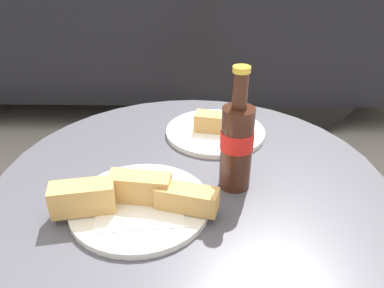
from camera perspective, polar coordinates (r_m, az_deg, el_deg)
bistro_table at (r=0.86m, az=-0.05°, el=-12.43°), size 0.79×0.79×0.71m
cola_bottle_left at (r=0.70m, az=6.83°, el=0.16°), size 0.06×0.06×0.24m
lunch_plate_near at (r=0.92m, az=3.57°, el=2.18°), size 0.24×0.24×0.06m
lunch_plate_far at (r=0.68m, az=-8.46°, el=-8.44°), size 0.29×0.25×0.07m
parked_car at (r=3.17m, az=-13.24°, el=20.18°), size 4.37×1.77×1.40m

